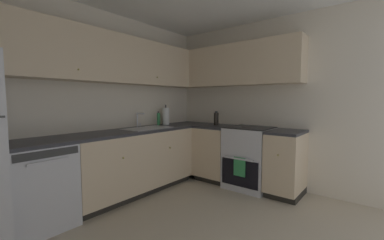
{
  "coord_description": "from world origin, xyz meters",
  "views": [
    {
      "loc": [
        -1.69,
        -1.3,
        1.29
      ],
      "look_at": [
        1.0,
        0.86,
        1.01
      ],
      "focal_mm": 22.86,
      "sensor_mm": 36.0,
      "label": 1
    }
  ],
  "objects_px": {
    "oil_bottle": "(216,119)",
    "soap_bottle": "(159,119)",
    "oven_range": "(250,157)",
    "dishwasher": "(37,186)",
    "paper_towel_roll": "(166,116)"
  },
  "relations": [
    {
      "from": "oven_range",
      "to": "soap_bottle",
      "type": "relative_size",
      "value": 4.57
    },
    {
      "from": "dishwasher",
      "to": "oven_range",
      "type": "xyz_separation_m",
      "value": [
        2.42,
        -1.15,
        0.02
      ]
    },
    {
      "from": "dishwasher",
      "to": "paper_towel_roll",
      "type": "relative_size",
      "value": 2.52
    },
    {
      "from": "oil_bottle",
      "to": "oven_range",
      "type": "bearing_deg",
      "value": -88.2
    },
    {
      "from": "oil_bottle",
      "to": "soap_bottle",
      "type": "bearing_deg",
      "value": 126.77
    },
    {
      "from": "soap_bottle",
      "to": "paper_towel_roll",
      "type": "height_order",
      "value": "paper_towel_roll"
    },
    {
      "from": "oven_range",
      "to": "dishwasher",
      "type": "bearing_deg",
      "value": 154.51
    },
    {
      "from": "dishwasher",
      "to": "oil_bottle",
      "type": "xyz_separation_m",
      "value": [
        2.4,
        -0.57,
        0.56
      ]
    },
    {
      "from": "dishwasher",
      "to": "paper_towel_roll",
      "type": "distance_m",
      "value": 2.08
    },
    {
      "from": "dishwasher",
      "to": "paper_towel_roll",
      "type": "height_order",
      "value": "paper_towel_roll"
    },
    {
      "from": "soap_bottle",
      "to": "oil_bottle",
      "type": "height_order",
      "value": "same"
    },
    {
      "from": "dishwasher",
      "to": "paper_towel_roll",
      "type": "xyz_separation_m",
      "value": [
        1.99,
        0.16,
        0.6
      ]
    },
    {
      "from": "oil_bottle",
      "to": "paper_towel_roll",
      "type": "bearing_deg",
      "value": 119.49
    },
    {
      "from": "paper_towel_roll",
      "to": "oil_bottle",
      "type": "distance_m",
      "value": 0.84
    },
    {
      "from": "dishwasher",
      "to": "oil_bottle",
      "type": "bearing_deg",
      "value": -13.28
    }
  ]
}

